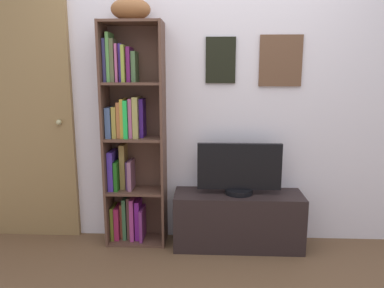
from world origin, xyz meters
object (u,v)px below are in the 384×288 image
at_px(television, 239,170).
at_px(door, 21,117).
at_px(football, 131,9).
at_px(tv_stand, 238,220).
at_px(bookshelf, 130,141).

bearing_deg(television, door, 175.30).
bearing_deg(football, tv_stand, -3.15).
distance_m(tv_stand, television, 0.42).
bearing_deg(door, tv_stand, -4.74).
bearing_deg(football, television, -3.07).
bearing_deg(door, bookshelf, -4.65).
bearing_deg(bookshelf, football, -30.31).
distance_m(bookshelf, television, 0.91).
bearing_deg(bookshelf, door, 175.35).
bearing_deg(door, football, -6.10).
height_order(bookshelf, football, football).
xyz_separation_m(tv_stand, television, (0.00, 0.00, 0.42)).
bearing_deg(tv_stand, bookshelf, 175.17).
height_order(football, tv_stand, football).
xyz_separation_m(football, door, (-0.97, 0.10, -0.83)).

